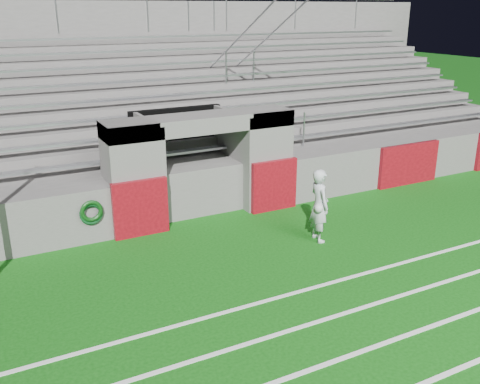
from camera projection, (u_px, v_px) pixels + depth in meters
ground at (272, 270)px, 10.89m from camera, size 90.00×90.00×0.00m
stadium_structure at (145, 126)px, 17.08m from camera, size 26.00×8.48×5.42m
goalkeeper_with_ball at (319, 205)px, 12.02m from camera, size 0.48×0.66×1.70m
hose_coil at (91, 212)px, 11.80m from camera, size 0.53×0.15×0.59m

